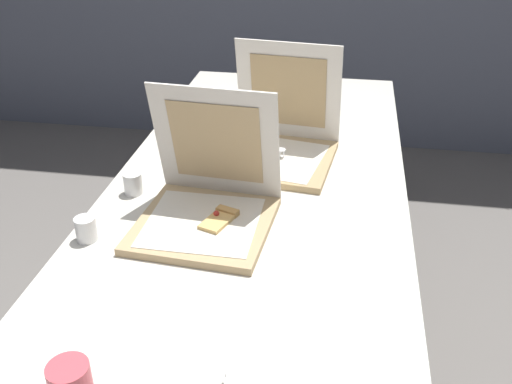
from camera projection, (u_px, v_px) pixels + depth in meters
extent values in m
cube|color=silver|center=(258.00, 188.00, 1.80)|extent=(0.90, 2.13, 0.03)
cylinder|color=gray|center=(214.00, 149.00, 2.88)|extent=(0.04, 0.04, 0.69)
cylinder|color=gray|center=(369.00, 160.00, 2.77)|extent=(0.04, 0.04, 0.69)
cube|color=tan|center=(204.00, 225.00, 1.56)|extent=(0.38, 0.38, 0.02)
cube|color=silver|center=(202.00, 222.00, 1.55)|extent=(0.30, 0.30, 0.00)
cube|color=silver|center=(216.00, 143.00, 1.59)|extent=(0.36, 0.11, 0.34)
cube|color=tan|center=(216.00, 143.00, 1.58)|extent=(0.26, 0.08, 0.25)
cube|color=#E0B266|center=(217.00, 221.00, 1.55)|extent=(0.09, 0.12, 0.01)
cube|color=tan|center=(228.00, 211.00, 1.58)|extent=(0.07, 0.04, 0.02)
sphere|color=red|center=(216.00, 213.00, 1.56)|extent=(0.02, 0.02, 0.02)
cube|color=tan|center=(277.00, 160.00, 1.91)|extent=(0.39, 0.39, 0.02)
cube|color=silver|center=(275.00, 157.00, 1.90)|extent=(0.35, 0.35, 0.00)
cube|color=silver|center=(288.00, 91.00, 1.94)|extent=(0.36, 0.10, 0.35)
cube|color=tan|center=(288.00, 92.00, 1.94)|extent=(0.26, 0.07, 0.25)
cylinder|color=white|center=(281.00, 150.00, 1.88)|extent=(0.03, 0.03, 0.00)
cylinder|color=white|center=(284.00, 154.00, 1.89)|extent=(0.01, 0.00, 0.03)
cylinder|color=white|center=(280.00, 153.00, 1.89)|extent=(0.01, 0.00, 0.03)
cylinder|color=white|center=(279.00, 155.00, 1.88)|extent=(0.01, 0.00, 0.03)
cylinder|color=white|center=(86.00, 229.00, 1.50)|extent=(0.06, 0.06, 0.07)
cylinder|color=white|center=(133.00, 184.00, 1.72)|extent=(0.06, 0.06, 0.07)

